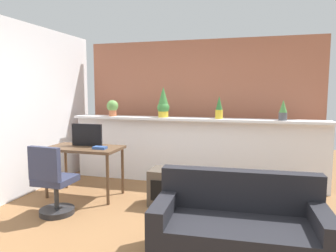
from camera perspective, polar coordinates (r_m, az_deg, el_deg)
ground_plane at (r=3.68m, az=-2.09°, el=-19.08°), size 12.00×12.00×0.00m
divider_wall at (r=5.36m, az=4.55°, el=-4.74°), size 4.28×0.16×1.09m
plant_shelf at (r=5.24m, az=4.51°, el=1.25°), size 4.28×0.35×0.04m
brick_wall_behind at (r=5.85m, az=5.77°, el=3.17°), size 4.28×0.10×2.50m
side_wall_left at (r=4.94m, az=-27.97°, el=2.41°), size 0.12×4.40×2.60m
potted_plant_0 at (r=5.67m, az=-10.06°, el=3.39°), size 0.21×0.21×0.28m
potted_plant_1 at (r=5.34m, az=-0.87°, el=4.15°), size 0.21×0.21×0.52m
potted_plant_2 at (r=5.13m, az=9.27°, el=3.24°), size 0.12×0.12×0.37m
potted_plant_3 at (r=5.10m, az=20.21°, el=2.68°), size 0.12×0.12×0.32m
desk at (r=4.85m, az=-14.95°, el=-4.67°), size 1.10×0.60×0.75m
tv_monitor at (r=4.88m, az=-14.54°, el=-1.59°), size 0.49×0.04×0.34m
office_chair at (r=4.28m, az=-20.21°, el=-10.18°), size 0.46×0.46×0.91m
side_cube_shelf at (r=4.45m, az=-0.59°, el=-10.99°), size 0.40×0.41×0.50m
book_on_desk at (r=4.61m, az=-12.30°, el=-3.88°), size 0.19×0.12×0.04m
couch at (r=3.14m, az=12.70°, el=-18.18°), size 1.60×0.85×0.80m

